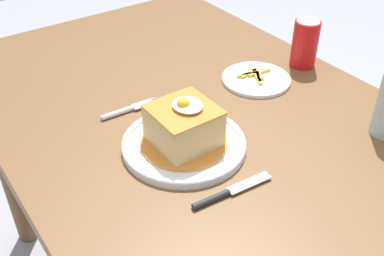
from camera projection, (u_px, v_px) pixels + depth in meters
dining_table at (209, 158)px, 1.07m from camera, size 1.39×0.84×0.72m
main_plate at (184, 144)px, 0.94m from camera, size 0.25×0.25×0.02m
sandwich_meal at (184, 127)px, 0.91m from camera, size 0.18×0.18×0.11m
fork at (125, 110)px, 1.04m from camera, size 0.02×0.14×0.01m
knife at (222, 195)px, 0.82m from camera, size 0.03×0.17×0.01m
soda_can at (305, 44)px, 1.19m from camera, size 0.07×0.07×0.12m
side_plate_fries at (256, 79)px, 1.15m from camera, size 0.17×0.17×0.02m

